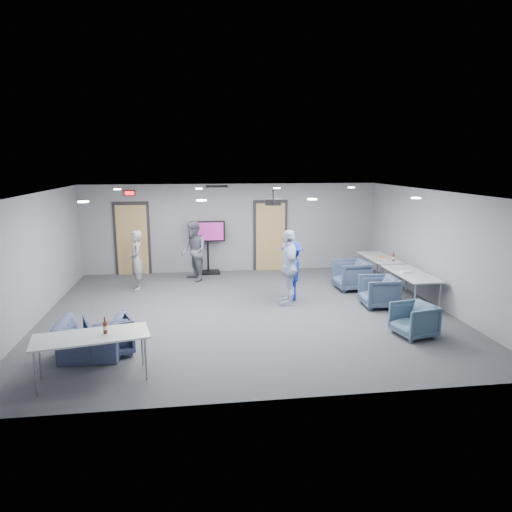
{
  "coord_description": "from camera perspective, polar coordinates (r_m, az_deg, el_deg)",
  "views": [
    {
      "loc": [
        -1.13,
        -9.9,
        3.35
      ],
      "look_at": [
        0.27,
        0.4,
        1.2
      ],
      "focal_mm": 32.0,
      "sensor_mm": 36.0,
      "label": 1
    }
  ],
  "objects": [
    {
      "name": "chair_right_b",
      "position": [
        11.1,
        15.1,
        -4.33
      ],
      "size": [
        0.83,
        0.81,
        0.73
      ],
      "primitive_type": "imported",
      "rotation": [
        0.0,
        0.0,
        -1.62
      ],
      "color": "#3A4964",
      "rests_on": "floor"
    },
    {
      "name": "snack_box",
      "position": [
        13.2,
        15.51,
        -0.1
      ],
      "size": [
        0.19,
        0.15,
        0.04
      ],
      "primitive_type": "cube",
      "rotation": [
        0.0,
        0.0,
        -0.25
      ],
      "color": "#D76335",
      "rests_on": "table_right_a"
    },
    {
      "name": "hvac_diffuser",
      "position": [
        12.74,
        -4.93,
        8.66
      ],
      "size": [
        0.6,
        0.6,
        0.03
      ],
      "primitive_type": "cube",
      "color": "black",
      "rests_on": "ceiling"
    },
    {
      "name": "tv_stand",
      "position": [
        13.87,
        -6.05,
        1.51
      ],
      "size": [
        1.05,
        0.5,
        1.61
      ],
      "color": "black",
      "rests_on": "floor"
    },
    {
      "name": "table_front_left",
      "position": [
        7.58,
        -19.91,
        -9.66
      ],
      "size": [
        1.83,
        1.05,
        0.73
      ],
      "rotation": [
        0.0,
        0.0,
        0.2
      ],
      "color": "#A6A8AA",
      "rests_on": "floor"
    },
    {
      "name": "wall_back",
      "position": [
        14.09,
        -3.05,
        3.52
      ],
      "size": [
        9.0,
        0.02,
        2.7
      ],
      "primitive_type": "cube",
      "color": "slate",
      "rests_on": "floor"
    },
    {
      "name": "projector",
      "position": [
        11.12,
        2.16,
        6.8
      ],
      "size": [
        0.43,
        0.4,
        0.37
      ],
      "rotation": [
        0.0,
        0.0,
        -0.18
      ],
      "color": "black",
      "rests_on": "ceiling"
    },
    {
      "name": "table_right_b",
      "position": [
        11.59,
        18.82,
        -2.25
      ],
      "size": [
        0.76,
        1.82,
        0.73
      ],
      "rotation": [
        0.0,
        0.0,
        1.57
      ],
      "color": "#A6A8AA",
      "rests_on": "floor"
    },
    {
      "name": "person_a",
      "position": [
        12.5,
        -14.71,
        -0.51
      ],
      "size": [
        0.51,
        0.65,
        1.58
      ],
      "primitive_type": "imported",
      "rotation": [
        0.0,
        0.0,
        -1.32
      ],
      "color": "gray",
      "rests_on": "floor"
    },
    {
      "name": "wrapper",
      "position": [
        11.53,
        18.21,
        -1.9
      ],
      "size": [
        0.26,
        0.19,
        0.05
      ],
      "primitive_type": "cube",
      "rotation": [
        0.0,
        0.0,
        0.11
      ],
      "color": "silver",
      "rests_on": "table_right_b"
    },
    {
      "name": "wall_right",
      "position": [
        11.57,
        21.55,
        0.9
      ],
      "size": [
        0.02,
        8.0,
        2.7
      ],
      "primitive_type": "cube",
      "color": "slate",
      "rests_on": "floor"
    },
    {
      "name": "bottle_front",
      "position": [
        7.55,
        -18.34,
        -8.46
      ],
      "size": [
        0.07,
        0.07,
        0.27
      ],
      "color": "#4F210D",
      "rests_on": "table_front_left"
    },
    {
      "name": "person_b",
      "position": [
        13.06,
        -7.8,
        0.61
      ],
      "size": [
        0.94,
        1.03,
        1.73
      ],
      "primitive_type": "imported",
      "rotation": [
        0.0,
        0.0,
        -1.15
      ],
      "color": "slate",
      "rests_on": "floor"
    },
    {
      "name": "chair_right_a",
      "position": [
        12.41,
        11.83,
        -2.36
      ],
      "size": [
        0.89,
        0.87,
        0.78
      ],
      "primitive_type": "imported",
      "rotation": [
        0.0,
        0.0,
        -1.53
      ],
      "color": "#3A4865",
      "rests_on": "floor"
    },
    {
      "name": "person_c",
      "position": [
        10.84,
        4.08,
        -1.4
      ],
      "size": [
        0.49,
        1.08,
        1.8
      ],
      "primitive_type": "imported",
      "rotation": [
        0.0,
        0.0,
        -1.62
      ],
      "color": "#A7B3D6",
      "rests_on": "floor"
    },
    {
      "name": "door_right",
      "position": [
        14.24,
        1.81,
        2.46
      ],
      "size": [
        1.06,
        0.17,
        2.24
      ],
      "color": "black",
      "rests_on": "wall_back"
    },
    {
      "name": "wall_left",
      "position": [
        10.65,
        -26.01,
        -0.34
      ],
      "size": [
        0.02,
        8.0,
        2.7
      ],
      "primitive_type": "cube",
      "color": "slate",
      "rests_on": "floor"
    },
    {
      "name": "table_right_a",
      "position": [
        13.27,
        15.2,
        -0.33
      ],
      "size": [
        0.71,
        1.71,
        0.73
      ],
      "rotation": [
        0.0,
        0.0,
        1.57
      ],
      "color": "#A6A8AA",
      "rests_on": "floor"
    },
    {
      "name": "bottle_right",
      "position": [
        12.82,
        16.8,
        -0.19
      ],
      "size": [
        0.06,
        0.06,
        0.25
      ],
      "color": "#4F210D",
      "rests_on": "table_right_a"
    },
    {
      "name": "wall_front",
      "position": [
        6.34,
        2.96,
        -6.75
      ],
      "size": [
        9.0,
        0.02,
        2.7
      ],
      "primitive_type": "cube",
      "color": "slate",
      "rests_on": "floor"
    },
    {
      "name": "ceiling",
      "position": [
        9.99,
        -1.22,
        7.95
      ],
      "size": [
        9.0,
        9.0,
        0.0
      ],
      "primitive_type": "plane",
      "rotation": [
        3.14,
        0.0,
        0.0
      ],
      "color": "silver",
      "rests_on": "wall_back"
    },
    {
      "name": "floor",
      "position": [
        10.52,
        -1.16,
        -6.89
      ],
      "size": [
        9.0,
        9.0,
        0.0
      ],
      "primitive_type": "plane",
      "color": "#393A40",
      "rests_on": "ground"
    },
    {
      "name": "door_left",
      "position": [
        14.17,
        -15.2,
        2.01
      ],
      "size": [
        1.06,
        0.17,
        2.24
      ],
      "color": "black",
      "rests_on": "wall_back"
    },
    {
      "name": "downlights",
      "position": [
        9.99,
        -1.22,
        7.87
      ],
      "size": [
        6.18,
        3.78,
        0.02
      ],
      "color": "white",
      "rests_on": "ceiling"
    },
    {
      "name": "chair_front_b",
      "position": [
        8.52,
        -19.95,
        -9.73
      ],
      "size": [
        1.09,
        0.96,
        0.69
      ],
      "primitive_type": "imported",
      "rotation": [
        0.0,
        0.0,
        3.11
      ],
      "color": "#3E496C",
      "rests_on": "floor"
    },
    {
      "name": "chair_right_c",
      "position": [
        9.48,
        19.14,
        -7.57
      ],
      "size": [
        0.85,
        0.84,
        0.66
      ],
      "primitive_type": "imported",
      "rotation": [
        0.0,
        0.0,
        -1.36
      ],
      "color": "#3E566B",
      "rests_on": "floor"
    },
    {
      "name": "person_d",
      "position": [
        11.21,
        4.5,
        -1.83
      ],
      "size": [
        0.8,
        1.07,
        1.47
      ],
      "primitive_type": "imported",
      "rotation": [
        0.0,
        0.0,
        -1.86
      ],
      "color": "navy",
      "rests_on": "floor"
    },
    {
      "name": "chair_front_a",
      "position": [
        8.57,
        -17.92,
        -9.4
      ],
      "size": [
        0.97,
        0.98,
        0.7
      ],
      "primitive_type": "imported",
      "rotation": [
        0.0,
        0.0,
        3.49
      ],
      "color": "#384061",
      "rests_on": "floor"
    },
    {
      "name": "exit_sign",
      "position": [
        13.99,
        -15.52,
        7.58
      ],
      "size": [
        0.32,
        0.08,
        0.16
      ],
      "color": "black",
      "rests_on": "wall_back"
    }
  ]
}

